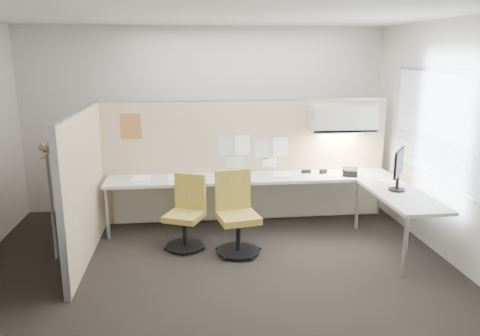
{
  "coord_description": "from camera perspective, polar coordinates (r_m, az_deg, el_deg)",
  "views": [
    {
      "loc": [
        -0.28,
        -4.96,
        2.38
      ],
      "look_at": [
        0.38,
        0.8,
        0.97
      ],
      "focal_mm": 35.0,
      "sensor_mm": 36.0,
      "label": 1
    }
  ],
  "objects": [
    {
      "name": "floor",
      "position": [
        5.51,
        -3.04,
        -12.02
      ],
      "size": [
        5.5,
        4.5,
        0.01
      ],
      "primitive_type": "cube",
      "color": "black",
      "rests_on": "ground"
    },
    {
      "name": "ceiling",
      "position": [
        4.99,
        -3.47,
        18.5
      ],
      "size": [
        5.5,
        4.5,
        0.01
      ],
      "primitive_type": "cube",
      "color": "white",
      "rests_on": "wall_back"
    },
    {
      "name": "wall_back",
      "position": [
        7.28,
        -4.28,
        5.88
      ],
      "size": [
        5.5,
        0.02,
        2.8
      ],
      "primitive_type": "cube",
      "color": "beige",
      "rests_on": "ground"
    },
    {
      "name": "wall_front",
      "position": [
        2.9,
        -0.63,
        -6.17
      ],
      "size": [
        5.5,
        0.02,
        2.8
      ],
      "primitive_type": "cube",
      "color": "beige",
      "rests_on": "ground"
    },
    {
      "name": "wall_right",
      "position": [
        5.89,
        24.56,
        2.83
      ],
      "size": [
        0.02,
        4.5,
        2.8
      ],
      "primitive_type": "cube",
      "color": "beige",
      "rests_on": "ground"
    },
    {
      "name": "window_pane",
      "position": [
        5.86,
        24.49,
        4.27
      ],
      "size": [
        0.01,
        2.8,
        1.3
      ],
      "primitive_type": "cube",
      "color": "#9EACB8",
      "rests_on": "wall_right"
    },
    {
      "name": "partition_back",
      "position": [
        6.78,
        0.67,
        0.82
      ],
      "size": [
        4.1,
        0.06,
        1.75
      ],
      "primitive_type": "cube",
      "color": "#C8B08A",
      "rests_on": "floor"
    },
    {
      "name": "partition_left",
      "position": [
        5.79,
        -18.46,
        -2.13
      ],
      "size": [
        0.06,
        2.2,
        1.75
      ],
      "primitive_type": "cube",
      "color": "#C8B08A",
      "rests_on": "floor"
    },
    {
      "name": "desk",
      "position": [
        6.45,
        4.55,
        -2.39
      ],
      "size": [
        4.0,
        2.07,
        0.73
      ],
      "color": "beige",
      "rests_on": "floor"
    },
    {
      "name": "overhead_bin",
      "position": [
        6.77,
        12.39,
        5.95
      ],
      "size": [
        0.9,
        0.36,
        0.38
      ],
      "primitive_type": "cube",
      "color": "beige",
      "rests_on": "partition_back"
    },
    {
      "name": "task_light_strip",
      "position": [
        6.8,
        12.3,
        4.19
      ],
      "size": [
        0.6,
        0.06,
        0.02
      ],
      "primitive_type": "cube",
      "color": "#FFEABF",
      "rests_on": "overhead_bin"
    },
    {
      "name": "pinned_papers",
      "position": [
        6.73,
        1.38,
        2.09
      ],
      "size": [
        1.01,
        0.0,
        0.47
      ],
      "color": "#8CBF8C",
      "rests_on": "partition_back"
    },
    {
      "name": "poster",
      "position": [
        6.64,
        -13.16,
        4.98
      ],
      "size": [
        0.28,
        0.0,
        0.35
      ],
      "primitive_type": "cube",
      "color": "orange",
      "rests_on": "partition_back"
    },
    {
      "name": "chair_left",
      "position": [
        5.94,
        -6.55,
        -5.66
      ],
      "size": [
        0.56,
        0.57,
        0.91
      ],
      "rotation": [
        0.0,
        0.0,
        -0.42
      ],
      "color": "black",
      "rests_on": "floor"
    },
    {
      "name": "chair_right",
      "position": [
        5.75,
        -0.43,
        -5.83
      ],
      "size": [
        0.54,
        0.56,
        1.0
      ],
      "rotation": [
        0.0,
        0.0,
        0.19
      ],
      "color": "black",
      "rests_on": "floor"
    },
    {
      "name": "monitor",
      "position": [
        6.08,
        18.77,
        0.07
      ],
      "size": [
        0.3,
        0.42,
        0.52
      ],
      "rotation": [
        0.0,
        0.0,
        0.97
      ],
      "color": "black",
      "rests_on": "desk"
    },
    {
      "name": "phone",
      "position": [
        6.72,
        13.22,
        -0.47
      ],
      "size": [
        0.26,
        0.25,
        0.12
      ],
      "rotation": [
        0.0,
        0.0,
        -0.34
      ],
      "color": "black",
      "rests_on": "desk"
    },
    {
      "name": "stapler",
      "position": [
        6.75,
        8.05,
        -0.42
      ],
      "size": [
        0.14,
        0.05,
        0.05
      ],
      "primitive_type": "cube",
      "rotation": [
        0.0,
        0.0,
        0.05
      ],
      "color": "black",
      "rests_on": "desk"
    },
    {
      "name": "tape_dispenser",
      "position": [
        6.77,
        10.1,
        -0.42
      ],
      "size": [
        0.12,
        0.1,
        0.06
      ],
      "primitive_type": "cube",
      "rotation": [
        0.0,
        0.0,
        0.43
      ],
      "color": "black",
      "rests_on": "desk"
    },
    {
      "name": "coat_hook",
      "position": [
        4.75,
        -22.31,
        0.92
      ],
      "size": [
        0.18,
        0.44,
        1.34
      ],
      "color": "silver",
      "rests_on": "partition_left"
    },
    {
      "name": "paper_stack_0",
      "position": [
        6.48,
        -12.0,
        -1.29
      ],
      "size": [
        0.24,
        0.3,
        0.03
      ],
      "primitive_type": "cube",
      "rotation": [
        0.0,
        0.0,
        -0.02
      ],
      "color": "white",
      "rests_on": "desk"
    },
    {
      "name": "paper_stack_1",
      "position": [
        6.44,
        -7.77,
        -1.23
      ],
      "size": [
        0.26,
        0.32,
        0.02
      ],
      "primitive_type": "cube",
      "rotation": [
        0.0,
        0.0,
        -0.1
      ],
      "color": "white",
      "rests_on": "desk"
    },
    {
      "name": "paper_stack_2",
      "position": [
        6.43,
        -0.42,
        -0.99
      ],
      "size": [
        0.26,
        0.32,
        0.05
      ],
      "primitive_type": "cube",
      "rotation": [
        0.0,
        0.0,
        0.09
      ],
      "color": "white",
      "rests_on": "desk"
    },
    {
      "name": "paper_stack_3",
      "position": [
        6.62,
        5.16,
        -0.79
      ],
      "size": [
        0.28,
        0.34,
        0.01
      ],
      "primitive_type": "cube",
      "rotation": [
        0.0,
        0.0,
        -0.2
      ],
      "color": "white",
      "rests_on": "desk"
    },
    {
      "name": "paper_stack_4",
      "position": [
        6.47,
        17.9,
        -1.69
      ],
      "size": [
        0.3,
        0.35,
        0.02
      ],
      "primitive_type": "cube",
      "rotation": [
        0.0,
        0.0,
        0.28
      ],
      "color": "white",
      "rests_on": "desk"
    }
  ]
}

